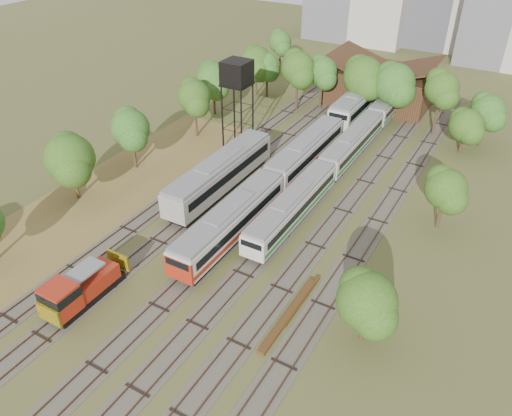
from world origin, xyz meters
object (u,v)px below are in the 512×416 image
Objects in this scene: railcar_green_set at (352,144)px; water_tower at (237,75)px; shunter_locomotive at (78,291)px; railcar_red_set at (272,184)px.

railcar_green_set is 17.30m from water_tower.
railcar_green_set is at bearing 75.17° from shunter_locomotive.
shunter_locomotive is 33.92m from water_tower.
shunter_locomotive is at bearing -82.45° from water_tower.
railcar_red_set is at bearing -42.43° from water_tower.
railcar_red_set is at bearing -105.31° from railcar_green_set.
shunter_locomotive is (-6.00, -23.16, -0.38)m from railcar_red_set.
water_tower is (-4.32, 32.59, 8.36)m from shunter_locomotive.
shunter_locomotive is (-10.00, -37.77, -0.16)m from railcar_green_set.
railcar_green_set is at bearing 74.69° from railcar_red_set.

